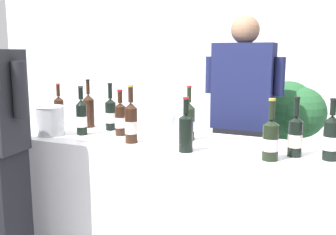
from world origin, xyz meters
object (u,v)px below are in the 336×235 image
at_px(wine_bottle_7, 189,121).
at_px(wine_bottle_8, 89,110).
at_px(wine_bottle_0, 111,114).
at_px(wine_bottle_2, 59,110).
at_px(wine_bottle_1, 186,131).
at_px(ice_bucket, 50,120).
at_px(wine_bottle_10, 82,117).
at_px(wine_glass, 171,122).
at_px(wine_bottle_6, 120,119).
at_px(wine_bottle_5, 131,122).
at_px(wine_bottle_3, 331,138).
at_px(person_server, 242,132).
at_px(wine_bottle_4, 271,139).
at_px(potted_shrub, 290,120).
at_px(wine_bottle_9, 295,136).

relative_size(wine_bottle_7, wine_bottle_8, 0.98).
distance_m(wine_bottle_0, wine_bottle_2, 0.50).
relative_size(wine_bottle_1, ice_bucket, 1.57).
distance_m(wine_bottle_10, wine_glass, 0.66).
xyz_separation_m(wine_bottle_6, wine_bottle_7, (0.47, 0.06, 0.01)).
bearing_deg(wine_bottle_6, wine_bottle_2, 166.37).
xyz_separation_m(wine_bottle_5, wine_glass, (0.24, 0.06, 0.01)).
bearing_deg(wine_bottle_3, wine_bottle_2, 173.60).
distance_m(wine_bottle_1, wine_bottle_8, 1.00).
bearing_deg(wine_bottle_0, wine_bottle_1, -25.57).
bearing_deg(wine_bottle_3, person_server, 130.07).
bearing_deg(wine_bottle_5, wine_bottle_4, -2.52).
bearing_deg(potted_shrub, wine_bottle_0, -134.67).
relative_size(wine_bottle_1, wine_bottle_3, 0.96).
height_order(wine_bottle_7, wine_bottle_9, wine_bottle_7).
distance_m(wine_bottle_0, wine_bottle_6, 0.21).
bearing_deg(wine_bottle_0, wine_bottle_8, 175.71).
relative_size(wine_bottle_0, wine_bottle_6, 1.09).
xyz_separation_m(wine_bottle_4, wine_glass, (-0.62, 0.10, 0.03)).
height_order(wine_bottle_0, wine_glass, wine_bottle_0).
xyz_separation_m(wine_bottle_2, wine_bottle_7, (1.14, -0.10, 0.01)).
relative_size(wine_bottle_4, ice_bucket, 1.63).
distance_m(wine_bottle_0, wine_bottle_5, 0.45).
bearing_deg(wine_bottle_1, wine_bottle_7, 108.31).
bearing_deg(wine_bottle_8, wine_glass, -17.15).
height_order(wine_bottle_1, wine_bottle_3, wine_bottle_3).
xyz_separation_m(wine_bottle_2, wine_bottle_4, (1.69, -0.36, -0.00)).
distance_m(wine_bottle_3, wine_bottle_8, 1.70).
xyz_separation_m(wine_bottle_3, wine_bottle_8, (-1.68, 0.21, 0.01)).
height_order(wine_bottle_1, potted_shrub, potted_shrub).
height_order(wine_bottle_0, wine_bottle_2, wine_bottle_0).
height_order(wine_bottle_1, wine_bottle_2, wine_bottle_2).
distance_m(wine_bottle_2, ice_bucket, 0.42).
height_order(wine_bottle_7, wine_bottle_8, wine_bottle_8).
bearing_deg(wine_bottle_7, person_server, 74.70).
height_order(wine_bottle_2, wine_bottle_5, wine_bottle_5).
xyz_separation_m(wine_bottle_6, ice_bucket, (-0.43, -0.19, -0.01)).
bearing_deg(wine_bottle_9, wine_bottle_7, 169.66).
bearing_deg(wine_bottle_7, wine_bottle_5, -144.01).
bearing_deg(wine_bottle_7, wine_glass, -110.81).
xyz_separation_m(wine_bottle_3, wine_bottle_4, (-0.29, -0.13, -0.01)).
xyz_separation_m(wine_bottle_2, potted_shrub, (1.61, 1.09, -0.13)).
distance_m(wine_bottle_9, wine_glass, 0.73).
relative_size(wine_bottle_3, ice_bucket, 1.63).
xyz_separation_m(wine_bottle_3, ice_bucket, (-1.75, -0.13, -0.02)).
relative_size(wine_bottle_3, person_server, 0.19).
height_order(wine_bottle_0, person_server, person_server).
distance_m(wine_bottle_4, potted_shrub, 1.46).
bearing_deg(wine_bottle_2, wine_bottle_3, -6.40).
distance_m(wine_bottle_2, wine_bottle_10, 0.49).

